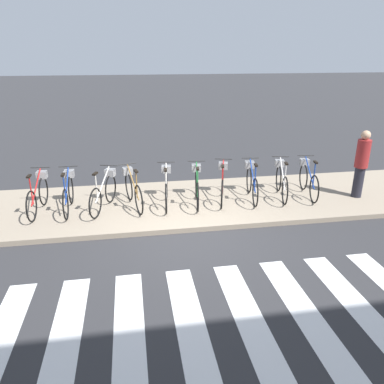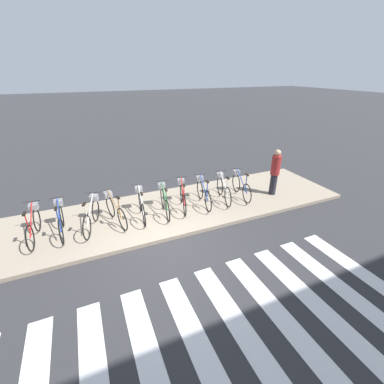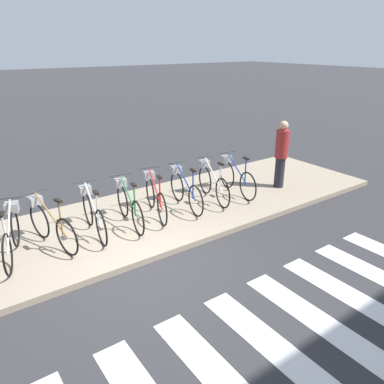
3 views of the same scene
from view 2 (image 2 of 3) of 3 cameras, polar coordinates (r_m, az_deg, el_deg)
The scene contains 13 objects.
ground_plane at distance 7.70m, azimuth -5.69°, elevation -10.91°, with size 120.00×120.00×0.00m, color #2D2D30.
sidewalk at distance 8.98m, azimuth -8.96°, elevation -4.87°, with size 14.35×3.24×0.12m.
parked_bicycle_0 at distance 8.66m, azimuth -31.77°, elevation -6.05°, with size 0.46×1.74×1.07m.
parked_bicycle_1 at distance 8.53m, azimuth -27.18°, elevation -5.37°, with size 0.46×1.74×1.07m.
parked_bicycle_2 at distance 8.42m, azimuth -21.38°, elevation -4.58°, with size 0.67×1.66×1.07m.
parked_bicycle_3 at distance 8.49m, azimuth -16.82°, elevation -3.59°, with size 0.55×1.70×1.07m.
parked_bicycle_4 at distance 8.58m, azimuth -11.22°, elevation -2.60°, with size 0.46×1.73×1.07m.
parked_bicycle_5 at distance 8.72m, azimuth -6.17°, elevation -1.75°, with size 0.46×1.73×1.07m.
parked_bicycle_6 at distance 8.99m, azimuth -2.11°, elevation -0.72°, with size 0.60×1.69×1.07m.
parked_bicycle_7 at distance 9.25m, azimuth 2.49°, elevation 0.06°, with size 0.46×1.72×1.07m.
parked_bicycle_8 at distance 9.62m, azimuth 6.93°, elevation 0.92°, with size 0.55×1.70×1.07m.
parked_bicycle_9 at distance 9.98m, azimuth 10.73°, elevation 1.60°, with size 0.48×1.72×1.07m.
pedestrian at distance 10.27m, azimuth 17.97°, elevation 4.42°, with size 0.34×0.34×1.80m.
Camera 2 is at (-1.76, -5.95, 4.57)m, focal length 24.00 mm.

